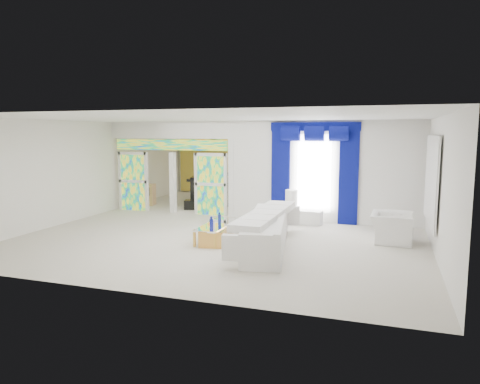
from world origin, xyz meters
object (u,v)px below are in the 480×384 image
(coffee_table, at_px, (218,232))
(grand_piano, at_px, (216,189))
(white_sofa, at_px, (267,232))
(armchair, at_px, (392,228))
(console_table, at_px, (301,217))

(coffee_table, xyz_separation_m, grand_piano, (-2.25, 5.55, 0.33))
(white_sofa, bearing_deg, armchair, 17.15)
(coffee_table, relative_size, grand_piano, 0.83)
(armchair, distance_m, grand_piano, 7.72)
(white_sofa, distance_m, console_table, 2.97)
(coffee_table, xyz_separation_m, console_table, (1.59, 2.66, 0.01))
(white_sofa, relative_size, console_table, 3.14)
(white_sofa, height_order, grand_piano, grand_piano)
(console_table, xyz_separation_m, grand_piano, (-3.84, 2.89, 0.33))
(grand_piano, bearing_deg, coffee_table, -83.33)
(white_sofa, height_order, armchair, white_sofa)
(coffee_table, height_order, armchair, armchair)
(armchair, height_order, grand_piano, grand_piano)
(console_table, relative_size, armchair, 1.10)
(armchair, bearing_deg, white_sofa, 119.97)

